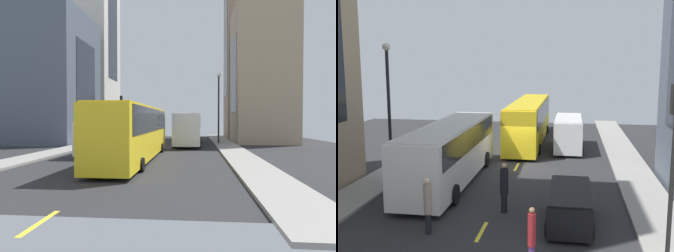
# 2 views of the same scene
# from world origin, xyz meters

# --- Properties ---
(ground_plane) EXTENTS (40.92, 40.92, 0.00)m
(ground_plane) POSITION_xyz_m (0.00, 0.00, 0.00)
(ground_plane) COLOR #28282B
(sidewalk_west) EXTENTS (2.33, 44.00, 0.15)m
(sidewalk_west) POSITION_xyz_m (-7.30, 0.00, 0.07)
(sidewalk_west) COLOR gray
(sidewalk_west) RESTS_ON ground
(sidewalk_east) EXTENTS (2.33, 44.00, 0.15)m
(sidewalk_east) POSITION_xyz_m (7.30, 0.00, 0.07)
(sidewalk_east) COLOR gray
(sidewalk_east) RESTS_ON ground
(lane_stripe_1) EXTENTS (0.16, 2.00, 0.01)m
(lane_stripe_1) POSITION_xyz_m (0.00, -10.50, 0.01)
(lane_stripe_1) COLOR yellow
(lane_stripe_1) RESTS_ON ground
(lane_stripe_2) EXTENTS (0.16, 2.00, 0.01)m
(lane_stripe_2) POSITION_xyz_m (0.00, 0.00, 0.01)
(lane_stripe_2) COLOR yellow
(lane_stripe_2) RESTS_ON ground
(lane_stripe_3) EXTENTS (0.16, 2.00, 0.01)m
(lane_stripe_3) POSITION_xyz_m (0.00, 10.50, 0.01)
(lane_stripe_3) COLOR yellow
(lane_stripe_3) RESTS_ON ground
(lane_stripe_4) EXTENTS (0.16, 2.00, 0.01)m
(lane_stripe_4) POSITION_xyz_m (0.00, 21.00, 0.01)
(lane_stripe_4) COLOR yellow
(lane_stripe_4) RESTS_ON ground
(city_bus_white) EXTENTS (2.80, 11.79, 3.35)m
(city_bus_white) POSITION_xyz_m (-3.24, -3.93, 2.01)
(city_bus_white) COLOR silver
(city_bus_white) RESTS_ON ground
(streetcar_yellow) EXTENTS (2.70, 14.82, 3.59)m
(streetcar_yellow) POSITION_xyz_m (-0.08, 8.66, 2.13)
(streetcar_yellow) COLOR yellow
(streetcar_yellow) RESTS_ON ground
(delivery_van_white) EXTENTS (2.25, 6.06, 2.58)m
(delivery_van_white) POSITION_xyz_m (3.27, 5.97, 1.52)
(delivery_van_white) COLOR white
(delivery_van_white) RESTS_ON ground
(car_black_0) EXTENTS (1.92, 4.45, 1.51)m
(car_black_0) POSITION_xyz_m (3.51, -9.07, 0.89)
(car_black_0) COLOR black
(car_black_0) RESTS_ON ground
(pedestrian_walking_far) EXTENTS (0.39, 0.39, 2.30)m
(pedestrian_walking_far) POSITION_xyz_m (0.53, -8.15, 1.22)
(pedestrian_walking_far) COLOR black
(pedestrian_walking_far) RESTS_ON ground
(pedestrian_waiting_curb) EXTENTS (0.28, 0.28, 2.08)m
(pedestrian_waiting_curb) POSITION_xyz_m (2.28, -13.02, 1.11)
(pedestrian_waiting_curb) COLOR #593372
(pedestrian_waiting_curb) RESTS_ON ground
(pedestrian_crossing_near) EXTENTS (0.33, 0.33, 2.28)m
(pedestrian_crossing_near) POSITION_xyz_m (-2.05, -11.00, 1.21)
(pedestrian_crossing_near) COLOR black
(pedestrian_crossing_near) RESTS_ON ground
(traffic_light_near_corner) EXTENTS (0.32, 0.44, 6.00)m
(traffic_light_near_corner) POSITION_xyz_m (6.53, -13.22, 4.31)
(traffic_light_near_corner) COLOR black
(traffic_light_near_corner) RESTS_ON ground
(streetlamp_near) EXTENTS (0.44, 0.44, 7.71)m
(streetlamp_near) POSITION_xyz_m (-6.63, -4.43, 4.82)
(streetlamp_near) COLOR black
(streetlamp_near) RESTS_ON ground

